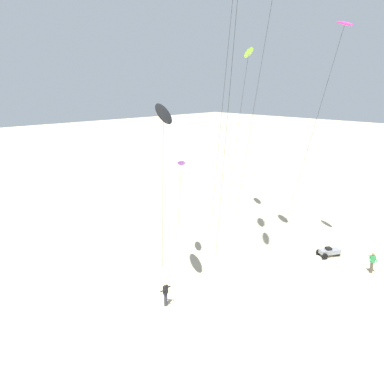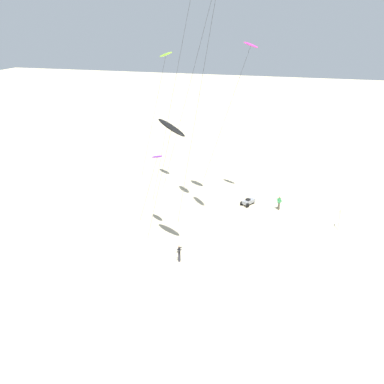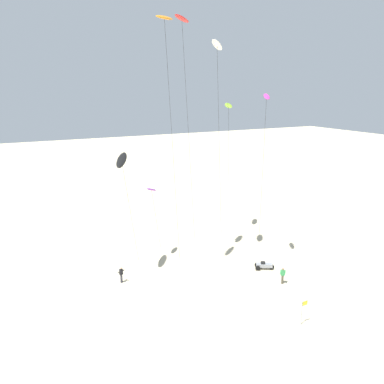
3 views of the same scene
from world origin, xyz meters
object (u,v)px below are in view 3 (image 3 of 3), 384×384
at_px(kite_magenta, 266,100).
at_px(kite_flyer_nearest, 121,274).
at_px(marker_flag, 303,308).
at_px(kite_orange, 165,22).
at_px(kite_white, 217,47).
at_px(kite_purple, 152,190).
at_px(kite_lime, 229,107).
at_px(kite_black, 122,160).
at_px(beach_buggy, 264,265).
at_px(kite_red, 182,22).
at_px(kite_flyer_middle, 283,275).

height_order(kite_magenta, kite_flyer_nearest, kite_magenta).
distance_m(kite_flyer_nearest, marker_flag, 17.90).
relative_size(kite_orange, kite_white, 1.06).
bearing_deg(kite_orange, marker_flag, -59.98).
bearing_deg(kite_purple, kite_lime, 14.45).
bearing_deg(kite_black, marker_flag, -55.93).
distance_m(kite_black, kite_magenta, 15.40).
bearing_deg(kite_purple, beach_buggy, -38.78).
height_order(kite_red, beach_buggy, kite_red).
height_order(kite_red, kite_flyer_middle, kite_red).
distance_m(kite_orange, kite_flyer_nearest, 24.04).
distance_m(kite_magenta, kite_flyer_middle, 17.46).
relative_size(kite_magenta, kite_purple, 2.13).
distance_m(kite_magenta, kite_white, 7.09).
relative_size(kite_orange, beach_buggy, 12.24).
xyz_separation_m(kite_red, marker_flag, (3.79, -14.59, -23.52)).
xyz_separation_m(kite_purple, marker_flag, (5.97, -17.93, -6.68)).
relative_size(kite_magenta, kite_lime, 1.07).
relative_size(kite_black, beach_buggy, 6.33).
distance_m(kite_magenta, marker_flag, 19.94).
distance_m(kite_white, kite_flyer_middle, 23.44).
bearing_deg(kite_white, kite_flyer_middle, -64.71).
bearing_deg(beach_buggy, kite_red, 149.39).
relative_size(kite_magenta, kite_red, 0.72).
distance_m(kite_black, beach_buggy, 18.81).
relative_size(kite_black, kite_purple, 1.49).
xyz_separation_m(kite_red, kite_lime, (9.37, 6.31, -8.33)).
bearing_deg(kite_black, beach_buggy, -19.20).
relative_size(kite_black, marker_flag, 6.19).
bearing_deg(beach_buggy, marker_flag, -109.96).
relative_size(kite_orange, kite_flyer_nearest, 15.06).
xyz_separation_m(kite_orange, kite_flyer_nearest, (-4.13, 2.35, -23.57)).
xyz_separation_m(kite_orange, kite_flyer_middle, (10.08, -5.26, -23.57)).
distance_m(kite_red, kite_lime, 14.04).
bearing_deg(kite_lime, kite_white, -130.25).
distance_m(kite_white, kite_lime, 10.94).
bearing_deg(kite_red, kite_flyer_middle, -48.79).
height_order(kite_orange, kite_flyer_middle, kite_orange).
height_order(kite_black, kite_white, kite_white).
bearing_deg(kite_flyer_middle, kite_purple, 129.03).
xyz_separation_m(kite_orange, kite_black, (-3.31, 3.18, -12.22)).
bearing_deg(kite_purple, kite_orange, -97.86).
xyz_separation_m(kite_red, beach_buggy, (7.48, -4.43, -24.58)).
bearing_deg(kite_red, beach_buggy, -30.61).
xyz_separation_m(kite_orange, kite_purple, (0.85, 6.13, -16.29)).
height_order(kite_magenta, kite_flyer_middle, kite_magenta).
distance_m(beach_buggy, marker_flag, 10.87).
bearing_deg(kite_black, kite_flyer_nearest, -134.36).
relative_size(kite_red, beach_buggy, 12.48).
relative_size(beach_buggy, marker_flag, 0.98).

